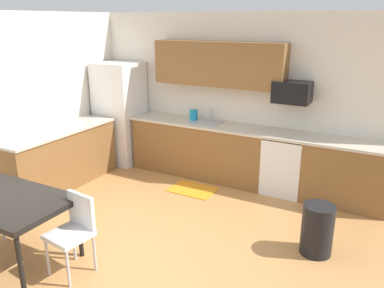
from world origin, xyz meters
The scene contains 18 objects.
ground_plane centered at (0.00, 0.00, 0.00)m, with size 12.00×12.00×0.00m, color #B77F47.
wall_back centered at (0.00, 2.65, 1.35)m, with size 5.80×0.10×2.70m, color silver.
cabinet_run_back centered at (-0.56, 2.30, 0.45)m, with size 2.37×0.60×0.90m, color brown.
cabinet_run_back_right centered at (1.81, 2.30, 0.45)m, with size 1.18×0.60×0.90m, color brown.
cabinet_run_left centered at (-2.30, 0.80, 0.45)m, with size 0.60×2.00×0.90m, color brown.
countertop_back centered at (0.00, 2.30, 0.92)m, with size 4.80×0.64×0.04m, color beige.
countertop_left centered at (-2.30, 0.80, 0.92)m, with size 0.64×2.00×0.04m, color beige.
upper_cabinets_back centered at (-0.30, 2.43, 1.90)m, with size 2.20×0.34×0.70m, color brown.
refrigerator centered at (-2.18, 2.22, 0.92)m, with size 0.76×0.70×1.85m, color white.
oven_range centered at (0.92, 2.30, 0.46)m, with size 0.60×0.60×0.91m.
microwave centered at (0.92, 2.40, 1.55)m, with size 0.54×0.36×0.32m, color black.
sink_basin centered at (-0.44, 2.30, 0.88)m, with size 0.48×0.40×0.14m, color #A5A8AD.
sink_faucet centered at (-0.44, 2.48, 1.04)m, with size 0.02×0.02×0.24m, color #B2B5BA.
dining_table centered at (-1.23, -0.93, 0.68)m, with size 1.40×0.90×0.74m.
chair_near_table centered at (-0.45, -0.75, 0.50)m, with size 0.45×0.45×0.85m.
trash_bin centered at (1.74, 0.80, 0.30)m, with size 0.36×0.36×0.60m, color black.
floor_mat centered at (-0.34, 1.65, 0.01)m, with size 0.70×0.50×0.01m, color orange.
kettle centered at (-0.70, 2.35, 1.02)m, with size 0.14×0.14×0.20m, color #198CBF.
Camera 1 is at (2.37, -3.34, 2.58)m, focal length 36.54 mm.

